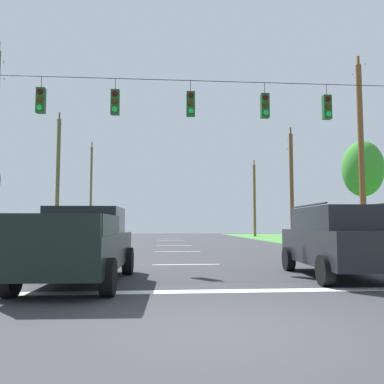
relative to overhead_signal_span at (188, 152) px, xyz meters
The scene contains 17 objects.
ground_plane 10.24m from the overhead_signal_span, 90.31° to the right, with size 120.00×120.00×0.00m, color #333338.
stop_bar_stripe 7.24m from the overhead_signal_span, 90.49° to the right, with size 15.68×0.45×0.01m, color white.
lane_dash_0 4.21m from the overhead_signal_span, 113.83° to the left, with size 0.15×2.50×0.01m, color white.
lane_dash_1 8.36m from the overhead_signal_span, 90.40° to the left, with size 0.15×2.50×0.01m, color white.
lane_dash_2 14.11m from the overhead_signal_span, 90.21° to the left, with size 0.15×2.50×0.01m, color white.
lane_dash_3 22.35m from the overhead_signal_span, 90.13° to the left, with size 0.15×2.50×0.01m, color white.
lane_dash_4 26.71m from the overhead_signal_span, 90.11° to the left, with size 0.15×2.50×0.01m, color white.
overhead_signal_span is the anchor object (origin of this frame).
pickup_truck 6.27m from the overhead_signal_span, 124.27° to the right, with size 2.42×5.46×1.95m.
suv_black 6.38m from the overhead_signal_span, 43.39° to the right, with size 2.39×4.89×2.05m.
distant_car_crossing_white 18.75m from the overhead_signal_span, 56.01° to the left, with size 2.28×4.43×1.52m.
utility_pole_mid_right 12.39m from the overhead_signal_span, 33.11° to the left, with size 0.32×1.56×11.18m.
utility_pole_far_right 21.36m from the overhead_signal_span, 61.26° to the left, with size 0.33×1.90×9.95m.
utility_pole_near_left 34.70m from the overhead_signal_span, 72.53° to the left, with size 0.32×1.72×9.36m.
utility_pole_distant_right 21.87m from the overhead_signal_span, 116.33° to the left, with size 0.32×1.65×11.04m.
utility_pole_distant_left 34.38m from the overhead_signal_span, 105.56° to the left, with size 0.26×1.88×11.27m.
tree_roadside_left 19.45m from the overhead_signal_span, 44.09° to the left, with size 3.00×3.00×7.68m.
Camera 1 is at (-0.96, -5.58, 1.49)m, focal length 37.56 mm.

